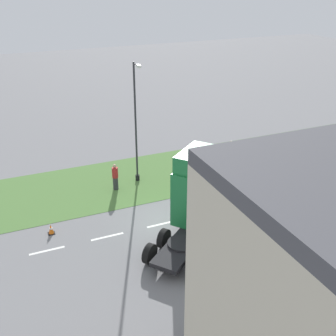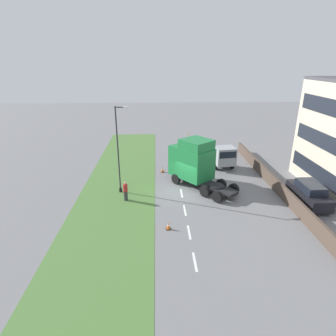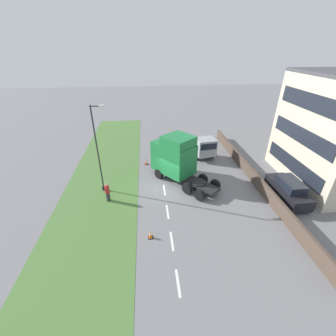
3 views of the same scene
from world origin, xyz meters
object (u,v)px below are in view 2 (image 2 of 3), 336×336
Objects in this scene: parked_car at (309,193)px; traffic_cone_lead at (168,226)px; traffic_cone_trailing at (162,170)px; flatbed_truck at (223,156)px; pedestrian at (126,191)px; lorry_cab at (193,162)px; lamp_post at (119,153)px.

parked_car is 8.24× the size of traffic_cone_lead.
parked_car is 14.72m from traffic_cone_trailing.
flatbed_truck is 3.17× the size of pedestrian.
lorry_cab is 7.32m from pedestrian.
pedestrian is 5.97m from traffic_cone_lead.
lamp_post is at bearing 21.22° from flatbed_truck.
lamp_post reaches higher than lorry_cab.
lorry_cab is 0.87× the size of lamp_post.
flatbed_truck reaches higher than traffic_cone_trailing.
lamp_post is 13.89× the size of traffic_cone_trailing.
parked_car is at bearing -4.44° from pedestrian.
traffic_cone_trailing is at bearing 2.16° from flatbed_truck.
lamp_post is 13.89× the size of traffic_cone_lead.
flatbed_truck is 7.20m from traffic_cone_trailing.
lamp_post is 8.49m from traffic_cone_lead.
lamp_post is 7.22m from traffic_cone_trailing.
lorry_cab is 12.10× the size of traffic_cone_lead.
pedestrian reaches higher than traffic_cone_lead.
lorry_cab reaches higher than traffic_cone_trailing.
parked_car is (5.44, -9.03, -0.41)m from flatbed_truck.
flatbed_truck is 9.80× the size of traffic_cone_trailing.
traffic_cone_trailing is (4.00, 4.85, -3.55)m from lamp_post.
traffic_cone_trailing is (-0.17, 11.34, 0.00)m from traffic_cone_lead.
pedestrian is at bearing 167.71° from lorry_cab.
lorry_cab is 7.29m from lamp_post.
traffic_cone_lead is 11.34m from traffic_cone_trailing.
lamp_post is at bearing -129.50° from traffic_cone_trailing.
lorry_cab is at bearing 40.88° from flatbed_truck.
traffic_cone_lead is at bearing -148.60° from lorry_cab.
lamp_post is at bearing 168.97° from parked_car.
parked_car reaches higher than traffic_cone_lead.
flatbed_truck is at bearing 9.25° from lorry_cab.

